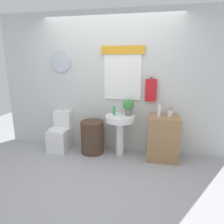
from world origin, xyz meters
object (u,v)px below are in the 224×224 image
at_px(potted_plant, 128,106).
at_px(lotion_bottle, 159,111).
at_px(wooden_cabinet, 163,138).
at_px(soap_bottle, 114,110).
at_px(pedestal_sink, 120,125).
at_px(laundry_hamper, 92,137).
at_px(toothbrush_cup, 170,114).
at_px(toilet, 61,135).

bearing_deg(potted_plant, lotion_bottle, -10.53).
relative_size(wooden_cabinet, soap_bottle, 4.77).
bearing_deg(soap_bottle, lotion_bottle, -6.44).
bearing_deg(pedestal_sink, potted_plant, 23.20).
height_order(laundry_hamper, toothbrush_cup, toothbrush_cup).
bearing_deg(wooden_cabinet, pedestal_sink, 180.00).
xyz_separation_m(toilet, soap_bottle, (1.07, 0.02, 0.54)).
height_order(laundry_hamper, pedestal_sink, pedestal_sink).
bearing_deg(toothbrush_cup, wooden_cabinet, -168.02).
bearing_deg(lotion_bottle, potted_plant, 169.47).
height_order(laundry_hamper, lotion_bottle, lotion_bottle).
bearing_deg(toothbrush_cup, lotion_bottle, -162.28).
bearing_deg(toilet, potted_plant, 1.16).
bearing_deg(toilet, wooden_cabinet, -0.96).
relative_size(toilet, soap_bottle, 4.70).
relative_size(potted_plant, toothbrush_cup, 1.59).
xyz_separation_m(laundry_hamper, wooden_cabinet, (1.30, 0.00, 0.08)).
distance_m(laundry_hamper, lotion_bottle, 1.34).
bearing_deg(wooden_cabinet, soap_bottle, 176.79).
xyz_separation_m(lotion_bottle, toothbrush_cup, (0.19, 0.06, -0.05)).
relative_size(pedestal_sink, toothbrush_cup, 4.09).
bearing_deg(soap_bottle, laundry_hamper, -173.09).
bearing_deg(pedestal_sink, wooden_cabinet, 0.00).
relative_size(wooden_cabinet, toothbrush_cup, 4.25).
xyz_separation_m(toilet, toothbrush_cup, (2.06, -0.01, 0.54)).
distance_m(wooden_cabinet, potted_plant, 0.83).
bearing_deg(laundry_hamper, wooden_cabinet, 0.00).
bearing_deg(potted_plant, wooden_cabinet, -5.43).
bearing_deg(toothbrush_cup, laundry_hamper, -179.18).
distance_m(pedestal_sink, wooden_cabinet, 0.79).
distance_m(wooden_cabinet, lotion_bottle, 0.51).
xyz_separation_m(toilet, wooden_cabinet, (1.96, -0.03, 0.10)).
distance_m(toilet, lotion_bottle, 1.96).
xyz_separation_m(wooden_cabinet, soap_bottle, (-0.89, 0.05, 0.45)).
height_order(pedestal_sink, potted_plant, potted_plant).
relative_size(toilet, lotion_bottle, 3.80).
bearing_deg(pedestal_sink, laundry_hamper, 180.00).
height_order(toilet, soap_bottle, soap_bottle).
bearing_deg(laundry_hamper, pedestal_sink, 0.00).
distance_m(laundry_hamper, potted_plant, 0.92).
xyz_separation_m(soap_bottle, toothbrush_cup, (0.99, -0.03, -0.00)).
bearing_deg(pedestal_sink, toilet, 178.42).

